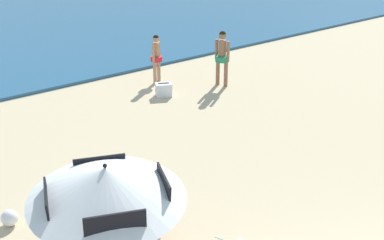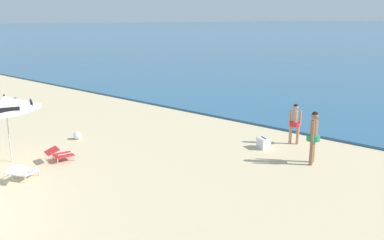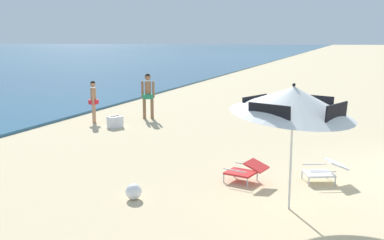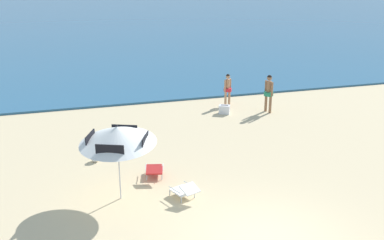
# 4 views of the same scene
# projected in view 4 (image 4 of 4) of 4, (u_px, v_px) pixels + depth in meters

# --- Properties ---
(beach_umbrella_striped_main) EXTENTS (3.01, 3.03, 2.35)m
(beach_umbrella_striped_main) POSITION_uv_depth(u_px,v_px,m) (117.00, 135.00, 12.59)
(beach_umbrella_striped_main) COLOR silver
(beach_umbrella_striped_main) RESTS_ON ground
(lounge_chair_under_umbrella) EXTENTS (0.81, 1.00, 0.51)m
(lounge_chair_under_umbrella) POSITION_uv_depth(u_px,v_px,m) (185.00, 190.00, 13.14)
(lounge_chair_under_umbrella) COLOR white
(lounge_chair_under_umbrella) RESTS_ON ground
(lounge_chair_beside_umbrella) EXTENTS (0.72, 0.97, 0.51)m
(lounge_chair_beside_umbrella) POSITION_uv_depth(u_px,v_px,m) (154.00, 170.00, 14.45)
(lounge_chair_beside_umbrella) COLOR red
(lounge_chair_beside_umbrella) RESTS_ON ground
(person_standing_near_shore) EXTENTS (0.43, 0.39, 1.57)m
(person_standing_near_shore) POSITION_uv_depth(u_px,v_px,m) (228.00, 87.00, 21.90)
(person_standing_near_shore) COLOR tan
(person_standing_near_shore) RESTS_ON ground
(person_standing_beside) EXTENTS (0.44, 0.52, 1.78)m
(person_standing_beside) POSITION_uv_depth(u_px,v_px,m) (269.00, 91.00, 20.81)
(person_standing_beside) COLOR #8C6042
(person_standing_beside) RESTS_ON ground
(cooler_box) EXTENTS (0.60, 0.54, 0.43)m
(cooler_box) POSITION_uv_depth(u_px,v_px,m) (224.00, 109.00, 20.85)
(cooler_box) COLOR white
(cooler_box) RESTS_ON ground
(beach_ball) EXTENTS (0.31, 0.31, 0.31)m
(beach_ball) POSITION_uv_depth(u_px,v_px,m) (95.00, 157.00, 15.69)
(beach_ball) COLOR white
(beach_ball) RESTS_ON ground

